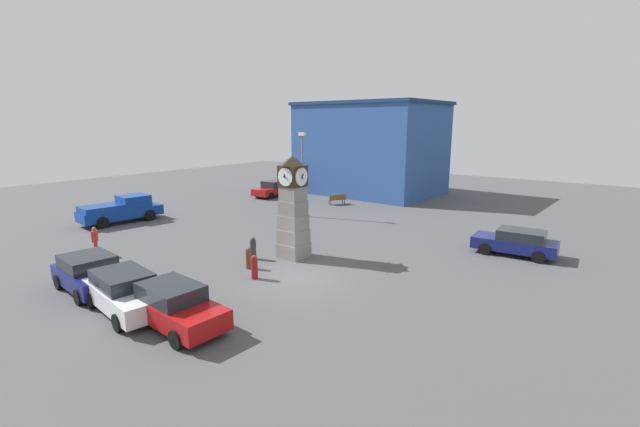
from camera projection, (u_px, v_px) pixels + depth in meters
name	position (u px, v px, depth m)	size (l,w,h in m)	color
ground_plane	(297.00, 277.00, 19.71)	(87.59, 87.59, 0.00)	#4C4C4F
clock_tower	(293.00, 210.00, 22.22)	(1.45, 1.50, 5.34)	gray
bollard_near_tower	(253.00, 248.00, 22.26)	(0.32, 0.32, 1.16)	#333338
bollard_mid_row	(249.00, 258.00, 20.81)	(0.29, 0.29, 1.06)	brown
bollard_far_row	(254.00, 267.00, 19.43)	(0.31, 0.31, 1.12)	maroon
car_navy_sedan	(90.00, 273.00, 18.11)	(4.02, 2.37, 1.49)	navy
car_near_tower	(126.00, 292.00, 16.04)	(4.49, 2.37, 1.51)	silver
car_by_building	(175.00, 306.00, 14.80)	(4.10, 2.02, 1.52)	#A51111
car_far_lot	(516.00, 242.00, 22.91)	(4.29, 2.08, 1.41)	navy
car_silver_hatch	(274.00, 188.00, 41.23)	(2.04, 4.31, 1.51)	#A51111
pickup_truck	(121.00, 210.00, 30.40)	(2.55, 5.64, 1.85)	navy
bench	(337.00, 199.00, 37.12)	(1.27, 1.65, 0.90)	brown
pedestrian_crossing_lot	(95.00, 239.00, 22.82)	(0.46, 0.44, 1.56)	red
street_lamp_near_road	(302.00, 169.00, 31.81)	(0.50, 0.24, 6.29)	slate
warehouse_blue_far	(370.00, 148.00, 42.66)	(13.70, 10.13, 8.95)	#2D5193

